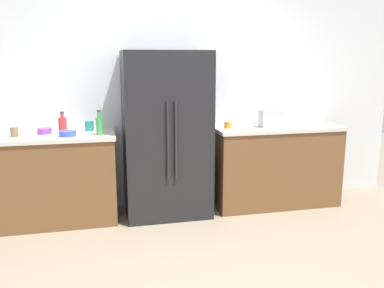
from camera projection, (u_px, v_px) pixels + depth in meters
name	position (u px, v px, depth m)	size (l,w,h in m)	color
ground_plane	(209.00, 269.00, 3.30)	(11.10, 11.10, 0.00)	gray
kitchen_back_panel	(171.00, 88.00, 4.61)	(5.55, 0.10, 2.70)	silver
counter_left	(41.00, 180.00, 4.15)	(1.53, 0.60, 0.93)	brown
counter_right	(275.00, 165.00, 4.72)	(1.46, 0.60, 0.93)	brown
refrigerator	(167.00, 135.00, 4.33)	(0.90, 0.63, 1.76)	black
toaster	(271.00, 118.00, 4.52)	(0.25, 0.15, 0.20)	silver
bottle_a	(99.00, 125.00, 4.07)	(0.07, 0.07, 0.25)	green
bottle_b	(63.00, 125.00, 4.17)	(0.08, 0.08, 0.22)	red
cup_a	(14.00, 132.00, 3.96)	(0.08, 0.08, 0.10)	brown
cup_b	(89.00, 126.00, 4.30)	(0.09, 0.09, 0.11)	teal
cup_c	(228.00, 125.00, 4.46)	(0.08, 0.08, 0.07)	orange
bowl_a	(45.00, 131.00, 4.13)	(0.14, 0.14, 0.06)	purple
bowl_c	(68.00, 133.00, 4.00)	(0.16, 0.16, 0.05)	blue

